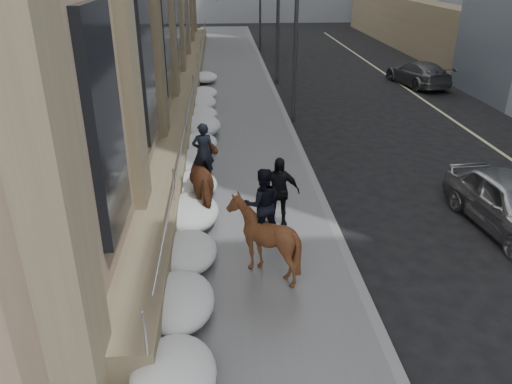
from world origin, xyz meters
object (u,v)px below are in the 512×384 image
at_px(car_silver, 510,204).
at_px(car_grey, 418,73).
at_px(mounted_horse_right, 263,232).
at_px(pedestrian, 278,192).
at_px(mounted_horse_left, 208,178).

distance_m(car_silver, car_grey, 17.92).
bearing_deg(car_silver, mounted_horse_right, -170.99).
bearing_deg(mounted_horse_right, car_grey, -125.41).
bearing_deg(mounted_horse_right, pedestrian, -111.13).
bearing_deg(mounted_horse_left, pedestrian, 140.24).
bearing_deg(car_grey, mounted_horse_left, 41.89).
bearing_deg(pedestrian, mounted_horse_left, 152.77).
height_order(mounted_horse_right, car_grey, mounted_horse_right).
bearing_deg(car_grey, car_silver, 66.75).
distance_m(mounted_horse_right, car_silver, 7.26).
height_order(car_silver, car_grey, car_silver).
height_order(mounted_horse_left, pedestrian, mounted_horse_left).
xyz_separation_m(pedestrian, car_silver, (6.40, -0.48, -0.34)).
distance_m(mounted_horse_left, mounted_horse_right, 3.56).
relative_size(mounted_horse_right, car_grey, 0.52).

